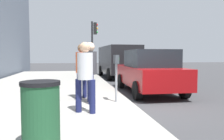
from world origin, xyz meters
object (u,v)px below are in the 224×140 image
Objects in this scene: parking_meter at (116,68)px; trash_bin at (41,114)px; traffic_signal at (94,40)px; parked_sedan_near at (149,71)px; pedestrian_bystander at (85,72)px; parking_officer at (82,67)px; parked_van_far at (118,60)px; pedestrian_at_meter at (90,67)px.

parking_meter is 1.40× the size of trash_bin.
parked_sedan_near is at bearing -163.22° from traffic_signal.
parked_sedan_near is 6.35m from trash_bin.
parked_sedan_near is 4.39× the size of trash_bin.
parking_meter is at bearing -29.80° from trash_bin.
pedestrian_bystander reaches higher than trash_bin.
parked_sedan_near is at bearing -33.98° from trash_bin.
parking_officer is at bearing 171.90° from traffic_signal.
trash_bin is (-11.06, 1.80, -1.92)m from traffic_signal.
parked_van_far is 12.27m from trash_bin.
traffic_signal is at bearing 16.78° from parked_sedan_near.
parked_van_far is (8.69, -1.80, 0.09)m from parking_meter.
pedestrian_bystander is (-1.11, 0.98, -0.01)m from parking_meter.
pedestrian_bystander is 10.19m from parked_van_far.
pedestrian_bystander is at bearing 140.14° from parked_sedan_near.
trash_bin is at bearing -172.25° from pedestrian_bystander.
parked_van_far is 5.20× the size of trash_bin.
pedestrian_bystander reaches higher than parking_meter.
parking_meter is 0.80× the size of pedestrian_at_meter.
pedestrian_bystander is 4.35m from parked_sedan_near.
trash_bin is (-11.73, 3.55, -0.60)m from parked_van_far.
parking_meter is 0.80× the size of parking_officer.
trash_bin is at bearing 170.78° from traffic_signal.
parked_van_far reaches higher than pedestrian_at_meter.
parked_van_far is (9.80, -2.78, 0.10)m from pedestrian_bystander.
parking_officer is (0.68, 0.22, -0.01)m from pedestrian_at_meter.
trash_bin is (-3.04, 0.97, -0.54)m from pedestrian_at_meter.
pedestrian_at_meter is 0.71m from parking_officer.
pedestrian_bystander is at bearing 164.16° from parked_van_far.
parked_van_far reaches higher than parking_officer.
pedestrian_bystander is at bearing 138.72° from parking_meter.
traffic_signal reaches higher than trash_bin.
trash_bin is (-3.04, 1.74, -0.51)m from parking_meter.
pedestrian_bystander is 2.13m from trash_bin.
parking_officer is at bearing 29.86° from pedestrian_bystander.
parking_officer is 0.40× the size of parked_sedan_near.
traffic_signal reaches higher than parked_van_far.
parking_meter is at bearing 179.63° from traffic_signal.
parking_officer is 3.83m from trash_bin.
parking_meter is 0.27× the size of parked_van_far.
parked_sedan_near is 6.48m from parked_van_far.
pedestrian_at_meter is 1.03× the size of pedestrian_bystander.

